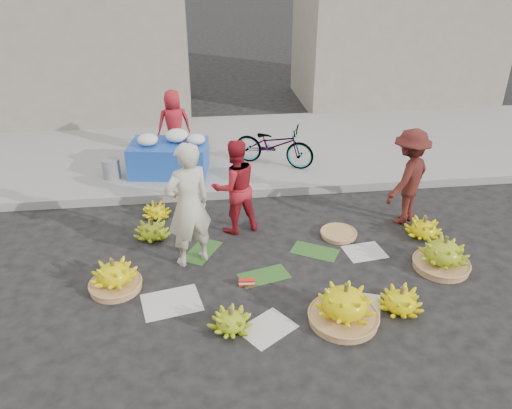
{
  "coord_description": "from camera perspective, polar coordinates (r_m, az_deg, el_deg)",
  "views": [
    {
      "loc": [
        -0.86,
        -5.52,
        3.92
      ],
      "look_at": [
        -0.12,
        0.51,
        0.7
      ],
      "focal_mm": 35.0,
      "sensor_mm": 36.0,
      "label": 1
    }
  ],
  "objects": [
    {
      "name": "curb",
      "position": [
        8.67,
        -0.57,
        1.57
      ],
      "size": [
        40.0,
        0.25,
        0.15
      ],
      "primitive_type": "cube",
      "color": "gray",
      "rests_on": "ground"
    },
    {
      "name": "basket_spare",
      "position": [
        7.59,
        9.42,
        -3.34
      ],
      "size": [
        0.65,
        0.65,
        0.06
      ],
      "primitive_type": "cylinder",
      "rotation": [
        0.0,
        0.0,
        -0.3
      ],
      "color": "#A87746",
      "rests_on": "ground"
    },
    {
      "name": "banana_bunch_2",
      "position": [
        5.9,
        10.09,
        -11.22
      ],
      "size": [
        0.8,
        0.8,
        0.53
      ],
      "rotation": [
        0.0,
        0.0,
        0.09
      ],
      "color": "#A87746",
      "rests_on": "ground"
    },
    {
      "name": "vendor_red",
      "position": [
        7.33,
        -2.43,
        2.04
      ],
      "size": [
        0.83,
        0.73,
        1.45
      ],
      "primitive_type": "imported",
      "rotation": [
        0.0,
        0.0,
        3.43
      ],
      "color": "red",
      "rests_on": "ground"
    },
    {
      "name": "flower_vendor",
      "position": [
        9.93,
        -9.35,
        9.1
      ],
      "size": [
        0.71,
        0.53,
        1.32
      ],
      "primitive_type": "imported",
      "rotation": [
        0.0,
        0.0,
        3.32
      ],
      "color": "red",
      "rests_on": "sidewalk"
    },
    {
      "name": "vendor_cream",
      "position": [
        6.55,
        -7.74,
        -0.12
      ],
      "size": [
        0.75,
        0.65,
        1.74
      ],
      "primitive_type": "imported",
      "rotation": [
        0.0,
        0.0,
        3.59
      ],
      "color": "beige",
      "rests_on": "ground"
    },
    {
      "name": "bicycle",
      "position": [
        9.45,
        2.07,
        6.85
      ],
      "size": [
        1.19,
        1.63,
        0.82
      ],
      "primitive_type": "imported",
      "rotation": [
        0.0,
        0.0,
        1.1
      ],
      "color": "gray",
      "rests_on": "sidewalk"
    },
    {
      "name": "building_right",
      "position": [
        14.34,
        16.11,
        21.23
      ],
      "size": [
        5.0,
        3.0,
        5.0
      ],
      "primitive_type": "cube",
      "color": "gray",
      "rests_on": "sidewalk"
    },
    {
      "name": "incense_stack",
      "position": [
        6.47,
        -1.07,
        -8.88
      ],
      "size": [
        0.21,
        0.08,
        0.08
      ],
      "primitive_type": "cube",
      "rotation": [
        0.0,
        0.0,
        -0.06
      ],
      "color": "red",
      "rests_on": "ground"
    },
    {
      "name": "banana_bunch_3",
      "position": [
        6.26,
        16.2,
        -10.49
      ],
      "size": [
        0.58,
        0.58,
        0.34
      ],
      "rotation": [
        0.0,
        0.0,
        -0.1
      ],
      "color": "yellow",
      "rests_on": "ground"
    },
    {
      "name": "banana_bunch_5",
      "position": [
        7.83,
        18.63,
        -2.54
      ],
      "size": [
        0.52,
        0.52,
        0.33
      ],
      "rotation": [
        0.0,
        0.0,
        -0.0
      ],
      "color": "yellow",
      "rests_on": "ground"
    },
    {
      "name": "banana_leaves",
      "position": [
        6.98,
        0.48,
        -6.25
      ],
      "size": [
        2.0,
        1.0,
        0.0
      ],
      "primitive_type": null,
      "color": "#25541C",
      "rests_on": "ground"
    },
    {
      "name": "banana_bunch_4",
      "position": [
        7.14,
        20.6,
        -5.35
      ],
      "size": [
        0.84,
        0.84,
        0.49
      ],
      "rotation": [
        0.0,
        0.0,
        0.36
      ],
      "color": "#A87746",
      "rests_on": "ground"
    },
    {
      "name": "ground",
      "position": [
        6.83,
        1.54,
        -7.15
      ],
      "size": [
        80.0,
        80.0,
        0.0
      ],
      "primitive_type": "plane",
      "color": "black",
      "rests_on": "ground"
    },
    {
      "name": "banana_bunch_7",
      "position": [
        8.11,
        -11.34,
        -0.72
      ],
      "size": [
        0.4,
        0.4,
        0.27
      ],
      "rotation": [
        0.0,
        0.0,
        -0.01
      ],
      "color": "yellow",
      "rests_on": "ground"
    },
    {
      "name": "banana_bunch_0",
      "position": [
        6.58,
        -15.89,
        -7.89
      ],
      "size": [
        0.64,
        0.64,
        0.45
      ],
      "rotation": [
        0.0,
        0.0,
        -0.06
      ],
      "color": "#A87746",
      "rests_on": "ground"
    },
    {
      "name": "man_striped",
      "position": [
        7.89,
        16.99,
        2.99
      ],
      "size": [
        1.11,
        1.06,
        1.51
      ],
      "primitive_type": "imported",
      "rotation": [
        0.0,
        0.0,
        3.85
      ],
      "color": "maroon",
      "rests_on": "ground"
    },
    {
      "name": "banana_bunch_1",
      "position": [
        5.79,
        -2.9,
        -13.08
      ],
      "size": [
        0.58,
        0.58,
        0.3
      ],
      "rotation": [
        0.0,
        0.0,
        0.29
      ],
      "color": "#789915",
      "rests_on": "ground"
    },
    {
      "name": "building_left",
      "position": [
        13.24,
        -21.71,
        17.73
      ],
      "size": [
        6.0,
        3.0,
        4.0
      ],
      "primitive_type": "cube",
      "color": "gray",
      "rests_on": "sidewalk"
    },
    {
      "name": "sidewalk",
      "position": [
        10.59,
        -1.86,
        6.51
      ],
      "size": [
        40.0,
        4.0,
        0.12
      ],
      "primitive_type": "cube",
      "color": "gray",
      "rests_on": "ground"
    },
    {
      "name": "flower_table",
      "position": [
        9.28,
        -9.87,
        5.5
      ],
      "size": [
        1.49,
        1.06,
        0.8
      ],
      "rotation": [
        0.0,
        0.0,
        -0.15
      ],
      "color": "#1A44AA",
      "rests_on": "sidewalk"
    },
    {
      "name": "grey_bucket",
      "position": [
        9.35,
        -16.21,
        3.95
      ],
      "size": [
        0.31,
        0.31,
        0.36
      ],
      "primitive_type": "cylinder",
      "color": "gray",
      "rests_on": "sidewalk"
    },
    {
      "name": "newspaper_scatter",
      "position": [
        6.2,
        2.64,
        -11.34
      ],
      "size": [
        3.2,
        1.8,
        0.0
      ],
      "primitive_type": null,
      "color": "silver",
      "rests_on": "ground"
    },
    {
      "name": "banana_bunch_6",
      "position": [
        7.53,
        -11.76,
        -2.9
      ],
      "size": [
        0.51,
        0.51,
        0.32
      ],
      "rotation": [
        0.0,
        0.0,
        -0.02
      ],
      "color": "#789915",
      "rests_on": "ground"
    }
  ]
}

